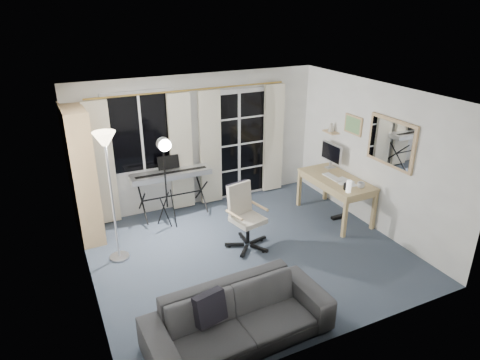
% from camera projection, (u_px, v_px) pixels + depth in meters
% --- Properties ---
extents(floor, '(4.50, 4.00, 0.02)m').
position_uv_depth(floor, '(249.00, 253.00, 6.50)').
color(floor, '#394152').
rests_on(floor, ground).
extents(window, '(1.20, 0.08, 1.40)m').
position_uv_depth(window, '(141.00, 133.00, 7.13)').
color(window, white).
rests_on(window, floor).
extents(french_door, '(1.32, 0.09, 2.11)m').
position_uv_depth(french_door, '(238.00, 145.00, 8.03)').
color(french_door, white).
rests_on(french_door, floor).
extents(curtains, '(3.60, 0.07, 2.13)m').
position_uv_depth(curtains, '(195.00, 150.00, 7.58)').
color(curtains, gold).
rests_on(curtains, floor).
extents(bookshelf, '(0.36, 0.99, 2.11)m').
position_uv_depth(bookshelf, '(80.00, 178.00, 6.62)').
color(bookshelf, tan).
rests_on(bookshelf, floor).
extents(torchiere_lamp, '(0.36, 0.36, 1.95)m').
position_uv_depth(torchiere_lamp, '(107.00, 159.00, 5.76)').
color(torchiere_lamp, '#B2B2B7').
rests_on(torchiere_lamp, floor).
extents(keyboard_piano, '(1.39, 0.68, 1.01)m').
position_uv_depth(keyboard_piano, '(171.00, 175.00, 7.35)').
color(keyboard_piano, black).
rests_on(keyboard_piano, floor).
extents(studio_light, '(0.29, 0.32, 1.61)m').
position_uv_depth(studio_light, '(164.00, 155.00, 6.73)').
color(studio_light, black).
rests_on(studio_light, floor).
extents(office_chair, '(0.69, 0.68, 1.00)m').
position_uv_depth(office_chair, '(243.00, 210.00, 6.52)').
color(office_chair, black).
rests_on(office_chair, floor).
extents(desk, '(0.71, 1.38, 0.73)m').
position_uv_depth(desk, '(336.00, 183.00, 7.34)').
color(desk, tan).
rests_on(desk, floor).
extents(monitor, '(0.18, 0.53, 0.46)m').
position_uv_depth(monitor, '(331.00, 153.00, 7.65)').
color(monitor, silver).
rests_on(monitor, desk).
extents(desk_clutter, '(0.42, 0.84, 0.93)m').
position_uv_depth(desk_clutter, '(341.00, 192.00, 7.15)').
color(desk_clutter, white).
rests_on(desk_clutter, desk).
extents(mug, '(0.12, 0.10, 0.12)m').
position_uv_depth(mug, '(361.00, 185.00, 6.91)').
color(mug, silver).
rests_on(mug, desk).
extents(wall_mirror, '(0.04, 0.94, 0.74)m').
position_uv_depth(wall_mirror, '(391.00, 143.00, 6.48)').
color(wall_mirror, tan).
rests_on(wall_mirror, floor).
extents(framed_print, '(0.03, 0.42, 0.32)m').
position_uv_depth(framed_print, '(353.00, 125.00, 7.21)').
color(framed_print, tan).
rests_on(framed_print, floor).
extents(wall_shelf, '(0.16, 0.30, 0.18)m').
position_uv_depth(wall_shelf, '(331.00, 129.00, 7.67)').
color(wall_shelf, tan).
rests_on(wall_shelf, floor).
extents(sofa, '(2.12, 0.70, 0.82)m').
position_uv_depth(sofa, '(238.00, 310.00, 4.69)').
color(sofa, '#2F3032').
rests_on(sofa, floor).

